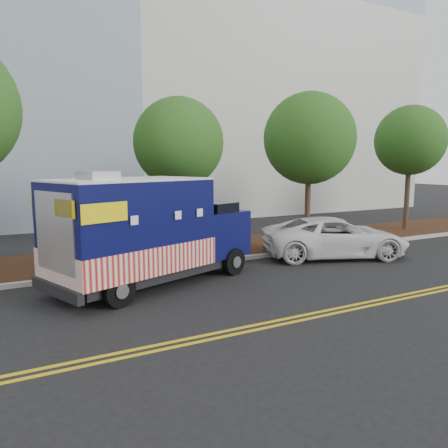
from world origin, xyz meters
TOP-DOWN VIEW (x-y plane):
  - ground at (0.00, 0.00)m, footprint 120.00×120.00m
  - curb at (0.00, 1.40)m, footprint 120.00×0.18m
  - mulch_strip at (0.00, 3.50)m, footprint 120.00×4.00m
  - centerline_near at (0.00, -4.45)m, footprint 120.00×0.10m
  - centerline_far at (0.00, -4.70)m, footprint 120.00×0.10m
  - office_building at (2.00, 22.00)m, footprint 46.00×20.00m
  - tree_b at (0.79, 3.76)m, footprint 3.54×3.54m
  - tree_c at (7.04, 3.49)m, footprint 4.15×4.15m
  - tree_d at (13.48, 3.30)m, footprint 3.59×3.59m
  - sign_post at (-1.18, 1.87)m, footprint 0.06×0.06m
  - food_truck at (-1.89, -0.17)m, footprint 6.86×4.36m
  - white_car at (5.79, 0.24)m, footprint 6.10×4.34m

SIDE VIEW (x-z plane):
  - ground at x=0.00m, z-range 0.00..0.00m
  - centerline_near at x=0.00m, z-range 0.00..0.01m
  - centerline_far at x=0.00m, z-range 0.00..0.01m
  - curb at x=0.00m, z-range 0.00..0.15m
  - mulch_strip at x=0.00m, z-range 0.00..0.15m
  - white_car at x=5.79m, z-range 0.00..1.54m
  - sign_post at x=-1.18m, z-range 0.00..2.40m
  - food_truck at x=-1.89m, z-range -0.16..3.25m
  - tree_b at x=0.79m, z-range 1.31..7.48m
  - tree_c at x=7.04m, z-range 1.31..8.10m
  - tree_d at x=13.48m, z-range 1.47..8.04m
  - office_building at x=2.00m, z-range 0.00..30.40m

